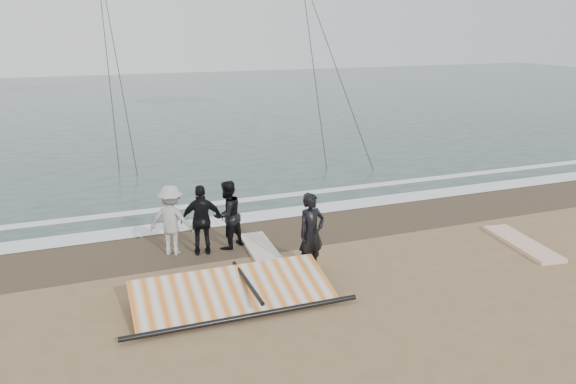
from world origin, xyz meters
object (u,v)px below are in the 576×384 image
(board_white, at_px, (522,243))
(sail_rig, at_px, (229,293))
(board_cream, at_px, (263,251))
(man_main, at_px, (311,233))

(board_white, height_order, sail_rig, sail_rig)
(sail_rig, bearing_deg, board_cream, 55.71)
(board_white, bearing_deg, board_cream, 171.73)
(board_cream, bearing_deg, sail_rig, -120.35)
(board_white, relative_size, sail_rig, 0.54)
(board_white, distance_m, board_cream, 6.78)
(man_main, height_order, sail_rig, man_main)
(man_main, relative_size, sail_rig, 0.40)
(board_cream, relative_size, sail_rig, 0.53)
(man_main, xyz_separation_m, sail_rig, (-2.19, -0.74, -0.76))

